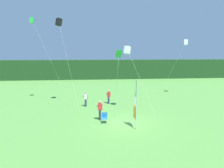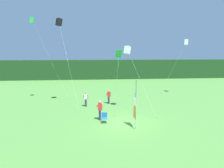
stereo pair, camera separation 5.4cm
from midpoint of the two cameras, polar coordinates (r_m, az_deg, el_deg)
name	(u,v)px [view 2 (the right image)]	position (r m, az deg, el deg)	size (l,w,h in m)	color
ground_plane	(125,123)	(17.09, 4.04, -11.46)	(120.00, 120.00, 0.00)	#518E3D
distant_treeline	(106,69)	(44.09, -1.80, 4.32)	(80.00, 2.40, 4.31)	#1E421E
banner_flag	(135,105)	(15.63, 6.99, -6.12)	(0.06, 1.03, 4.00)	#B7B7BC
person_near_banner	(100,110)	(17.55, -3.50, -7.56)	(0.55, 0.48, 1.80)	#2D334C
person_mid_field	(109,96)	(22.96, -0.90, -3.65)	(0.55, 0.48, 1.66)	#2D334C
person_far_left	(86,99)	(21.98, -7.66, -4.37)	(0.55, 0.48, 1.64)	#2D334C
folding_chair	(104,117)	(17.04, -2.15, -9.67)	(0.51, 0.51, 0.89)	#BCBCC1
kite_white_box_0	(186,42)	(28.95, 20.97, 11.32)	(3.34, 1.43, 7.76)	brown
kite_green_diamond_1	(118,59)	(16.28, 1.97, 7.44)	(0.53, 1.86, 6.24)	brown
kite_white_box_2	(127,50)	(19.97, 4.61, 9.89)	(2.78, 3.31, 6.69)	brown
kite_green_box_3	(32,21)	(25.42, -22.30, 16.74)	(4.03, 1.16, 10.04)	brown
kite_black_box_4	(59,22)	(22.99, -15.23, 17.05)	(2.59, 3.45, 9.72)	brown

